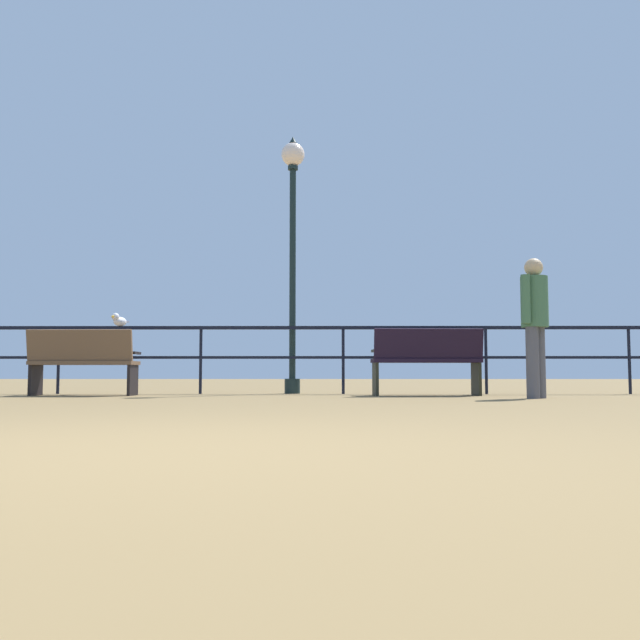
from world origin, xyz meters
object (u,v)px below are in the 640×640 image
at_px(bench_near_left, 82,359).
at_px(seagull_on_rail, 119,320).
at_px(bench_near_right, 427,358).
at_px(lamppost_center, 293,223).
at_px(person_by_bench, 535,318).

distance_m(bench_near_left, seagull_on_rail, 0.98).
height_order(bench_near_right, seagull_on_rail, seagull_on_rail).
height_order(bench_near_left, lamppost_center, lamppost_center).
relative_size(bench_near_left, seagull_on_rail, 3.72).
bearing_deg(bench_near_right, lamppost_center, 152.75).
bearing_deg(person_by_bench, bench_near_right, 141.66).
height_order(bench_near_right, lamppost_center, lamppost_center).
bearing_deg(lamppost_center, bench_near_right, -27.25).
distance_m(bench_near_right, seagull_on_rail, 4.50).
bearing_deg(seagull_on_rail, bench_near_right, -9.68).
bearing_deg(lamppost_center, seagull_on_rail, -175.29).
xyz_separation_m(lamppost_center, person_by_bench, (3.04, -1.89, -1.59)).
distance_m(lamppost_center, seagull_on_rail, 2.95).
distance_m(bench_near_left, person_by_bench, 5.94).
xyz_separation_m(bench_near_right, person_by_bench, (1.18, -0.93, 0.47)).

